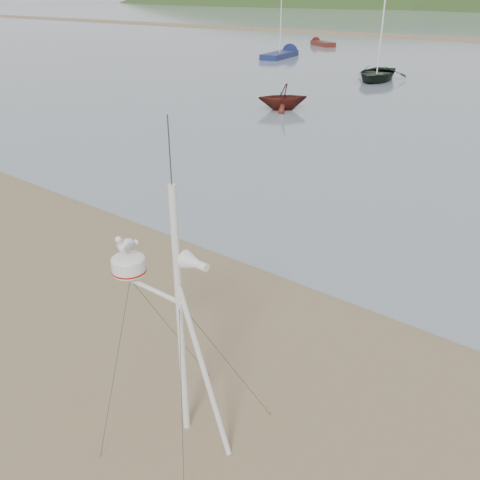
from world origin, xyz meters
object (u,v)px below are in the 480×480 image
Objects in this scene: boat_red at (283,85)px; sailboat_blue_near at (287,53)px; boat_dark at (380,44)px; mast_rig at (178,367)px; dinghy_red_far at (318,43)px.

boat_red is 0.36× the size of sailboat_blue_near.
sailboat_blue_near reaches higher than boat_dark.
boat_dark is (-11.37, 31.69, 1.38)m from mast_rig.
dinghy_red_far is 12.07m from sailboat_blue_near.
sailboat_blue_near is (3.27, -11.62, 0.01)m from dinghy_red_far.
sailboat_blue_near reaches higher than boat_red.
sailboat_blue_near is at bearing 137.12° from boat_dark.
mast_rig is 1.76× the size of boat_red.
boat_red reaches higher than dinghy_red_far.
sailboat_blue_near reaches higher than dinghy_red_far.
mast_rig is 0.91× the size of dinghy_red_far.
mast_rig is 0.63× the size of sailboat_blue_near.
boat_red is (-11.14, 19.33, 0.23)m from mast_rig.
sailboat_blue_near is (-13.73, 21.46, -1.04)m from boat_red.
boat_red is 25.50m from sailboat_blue_near.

